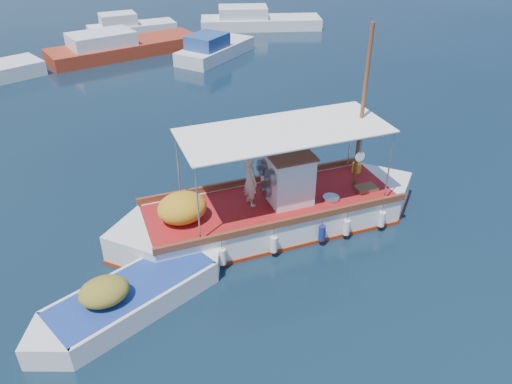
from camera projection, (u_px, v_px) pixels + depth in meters
ground at (284, 232)px, 15.59m from camera, size 160.00×160.00×0.00m
fishing_caique at (270, 212)px, 15.55m from camera, size 10.21×3.89×6.29m
dinghy at (132, 298)px, 12.69m from camera, size 5.68×2.73×1.44m
bg_boat_n at (120, 48)px, 31.56m from camera, size 9.75×3.75×1.80m
bg_boat_ne at (214, 50)px, 31.07m from camera, size 6.10×4.84×1.80m
bg_boat_e at (257, 22)px, 37.60m from camera, size 9.20×6.10×1.80m
bg_boat_far_n at (129, 28)px, 35.80m from camera, size 6.25×2.48×1.80m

